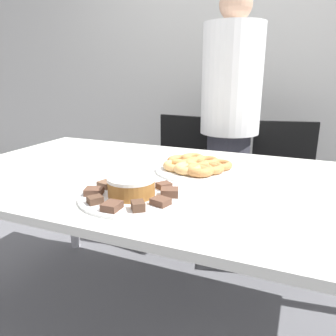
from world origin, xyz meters
name	(u,v)px	position (x,y,z in m)	size (l,w,h in m)	color
ground_plane	(171,329)	(0.00, 0.00, 0.00)	(12.00, 12.00, 0.00)	slate
wall_back	(247,56)	(0.00, 1.62, 1.30)	(8.00, 0.05, 2.60)	silver
table	(171,193)	(0.00, 0.00, 0.69)	(1.94, 1.05, 0.76)	silver
person_standing	(230,125)	(0.05, 0.84, 0.86)	(0.36, 0.36, 1.64)	#383842
office_chair_left	(176,183)	(-0.32, 0.88, 0.41)	(0.48, 0.48, 0.88)	black
office_chair_right	(283,198)	(0.41, 0.88, 0.41)	(0.53, 0.53, 0.88)	black
plate_cake	(132,197)	(-0.04, -0.27, 0.77)	(0.36, 0.36, 0.01)	white
plate_donuts	(196,170)	(0.07, 0.12, 0.77)	(0.36, 0.36, 0.01)	white
frosted_cake	(131,186)	(-0.04, -0.27, 0.81)	(0.16, 0.16, 0.07)	#9E662D
lamington_0	(126,180)	(-0.12, -0.17, 0.78)	(0.07, 0.07, 0.02)	brown
lamington_1	(106,184)	(-0.16, -0.23, 0.78)	(0.07, 0.06, 0.02)	brown
lamington_2	(94,191)	(-0.16, -0.31, 0.78)	(0.07, 0.07, 0.02)	brown
lamington_3	(95,200)	(-0.11, -0.38, 0.78)	(0.06, 0.06, 0.02)	#513828
lamington_4	(112,206)	(-0.03, -0.40, 0.78)	(0.05, 0.06, 0.02)	brown
lamington_5	(138,206)	(0.04, -0.37, 0.79)	(0.06, 0.06, 0.03)	#513828
lamington_6	(161,201)	(0.09, -0.31, 0.78)	(0.07, 0.06, 0.02)	brown
lamington_7	(170,192)	(0.09, -0.23, 0.79)	(0.07, 0.07, 0.03)	brown
lamington_8	(164,185)	(0.04, -0.16, 0.78)	(0.06, 0.06, 0.02)	brown
lamington_9	(148,180)	(-0.04, -0.14, 0.79)	(0.04, 0.05, 0.02)	brown
donut_0	(197,165)	(0.07, 0.12, 0.79)	(0.11, 0.11, 0.04)	#D18E4C
donut_1	(188,168)	(0.05, 0.06, 0.79)	(0.13, 0.13, 0.03)	#E5AD66
donut_2	(200,170)	(0.10, 0.05, 0.79)	(0.12, 0.12, 0.04)	#C68447
donut_3	(210,168)	(0.13, 0.10, 0.79)	(0.12, 0.12, 0.03)	#C68447
donut_4	(220,165)	(0.16, 0.17, 0.79)	(0.11, 0.11, 0.03)	#C68447
donut_5	(207,162)	(0.10, 0.19, 0.79)	(0.11, 0.11, 0.04)	#C68447
donut_6	(193,159)	(0.02, 0.20, 0.79)	(0.11, 0.11, 0.04)	#D18E4C
donut_7	(181,161)	(-0.02, 0.16, 0.79)	(0.12, 0.12, 0.03)	#D18E4C
donut_8	(177,165)	(-0.01, 0.09, 0.79)	(0.13, 0.13, 0.03)	#E5AD66
napkin	(51,165)	(-0.58, -0.06, 0.77)	(0.16, 0.14, 0.01)	white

